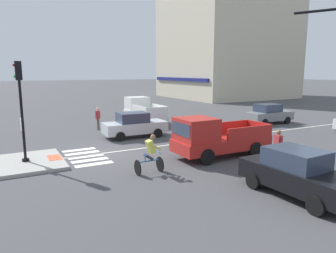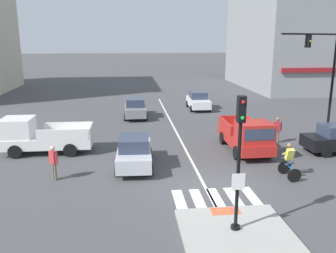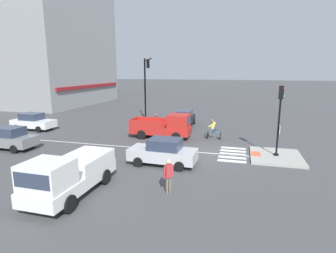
# 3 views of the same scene
# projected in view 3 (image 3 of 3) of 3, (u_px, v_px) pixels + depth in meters

# --- Properties ---
(ground_plane) EXTENTS (300.00, 300.00, 0.00)m
(ground_plane) POSITION_uv_depth(u_px,v_px,m) (218.00, 153.00, 19.07)
(ground_plane) COLOR #474749
(traffic_island) EXTENTS (3.76, 3.26, 0.15)m
(traffic_island) POSITION_uv_depth(u_px,v_px,m) (276.00, 156.00, 18.09)
(traffic_island) COLOR #A3A099
(traffic_island) RESTS_ON ground
(tactile_pad_front) EXTENTS (1.10, 0.60, 0.01)m
(tactile_pad_front) POSITION_uv_depth(u_px,v_px,m) (256.00, 154.00, 18.40)
(tactile_pad_front) COLOR #DB5B38
(tactile_pad_front) RESTS_ON traffic_island
(signal_pole) EXTENTS (0.44, 0.38, 4.58)m
(signal_pole) POSITION_uv_depth(u_px,v_px,m) (280.00, 114.00, 17.51)
(signal_pole) COLOR black
(signal_pole) RESTS_ON traffic_island
(crosswalk_stripe_a) EXTENTS (0.44, 1.80, 0.01)m
(crosswalk_stripe_a) POSITION_uv_depth(u_px,v_px,m) (232.00, 161.00, 17.37)
(crosswalk_stripe_a) COLOR silver
(crosswalk_stripe_a) RESTS_ON ground
(crosswalk_stripe_b) EXTENTS (0.44, 1.80, 0.01)m
(crosswalk_stripe_b) POSITION_uv_depth(u_px,v_px,m) (232.00, 157.00, 18.09)
(crosswalk_stripe_b) COLOR silver
(crosswalk_stripe_b) RESTS_ON ground
(crosswalk_stripe_c) EXTENTS (0.44, 1.80, 0.01)m
(crosswalk_stripe_c) POSITION_uv_depth(u_px,v_px,m) (233.00, 154.00, 18.82)
(crosswalk_stripe_c) COLOR silver
(crosswalk_stripe_c) RESTS_ON ground
(crosswalk_stripe_d) EXTENTS (0.44, 1.80, 0.01)m
(crosswalk_stripe_d) POSITION_uv_depth(u_px,v_px,m) (233.00, 151.00, 19.54)
(crosswalk_stripe_d) COLOR silver
(crosswalk_stripe_d) RESTS_ON ground
(crosswalk_stripe_e) EXTENTS (0.44, 1.80, 0.01)m
(crosswalk_stripe_e) POSITION_uv_depth(u_px,v_px,m) (233.00, 148.00, 20.27)
(crosswalk_stripe_e) COLOR silver
(crosswalk_stripe_e) RESTS_ON ground
(lane_centre_line) EXTENTS (0.14, 28.00, 0.01)m
(lane_centre_line) POSITION_uv_depth(u_px,v_px,m) (90.00, 144.00, 21.44)
(lane_centre_line) COLOR silver
(lane_centre_line) RESTS_ON ground
(traffic_light_mast) EXTENTS (5.19, 2.62, 6.99)m
(traffic_light_mast) POSITION_uv_depth(u_px,v_px,m) (146.00, 80.00, 29.74)
(traffic_light_mast) COLOR black
(traffic_light_mast) RESTS_ON ground
(building_corner_right) EXTENTS (20.63, 19.40, 20.65)m
(building_corner_right) POSITION_uv_depth(u_px,v_px,m) (39.00, 42.00, 46.12)
(building_corner_right) COLOR gray
(building_corner_right) RESTS_ON ground
(car_grey_westbound_distant) EXTENTS (1.88, 4.12, 1.64)m
(car_grey_westbound_distant) POSITION_uv_depth(u_px,v_px,m) (9.00, 138.00, 19.92)
(car_grey_westbound_distant) COLOR slate
(car_grey_westbound_distant) RESTS_ON ground
(car_silver_westbound_near) EXTENTS (1.96, 4.16, 1.64)m
(car_silver_westbound_near) POSITION_uv_depth(u_px,v_px,m) (163.00, 152.00, 16.57)
(car_silver_westbound_near) COLOR silver
(car_silver_westbound_near) RESTS_ON ground
(car_black_cross_right) EXTENTS (4.15, 1.95, 1.64)m
(car_black_cross_right) POSITION_uv_depth(u_px,v_px,m) (184.00, 118.00, 28.10)
(car_black_cross_right) COLOR black
(car_black_cross_right) RESTS_ON ground
(car_white_eastbound_distant) EXTENTS (1.90, 4.13, 1.64)m
(car_white_eastbound_distant) POSITION_uv_depth(u_px,v_px,m) (33.00, 122.00, 26.31)
(car_white_eastbound_distant) COLOR white
(car_white_eastbound_distant) RESTS_ON ground
(pickup_truck_white_cross_left) EXTENTS (5.12, 2.11, 2.08)m
(pickup_truck_white_cross_left) POSITION_uv_depth(u_px,v_px,m) (66.00, 178.00, 12.18)
(pickup_truck_white_cross_left) COLOR white
(pickup_truck_white_cross_left) RESTS_ON ground
(pickup_truck_red_eastbound_mid) EXTENTS (2.07, 5.10, 2.08)m
(pickup_truck_red_eastbound_mid) POSITION_uv_depth(u_px,v_px,m) (166.00, 127.00, 23.12)
(pickup_truck_red_eastbound_mid) COLOR red
(pickup_truck_red_eastbound_mid) RESTS_ON ground
(cyclist) EXTENTS (0.68, 1.10, 1.68)m
(cyclist) POSITION_uv_depth(u_px,v_px,m) (213.00, 129.00, 22.85)
(cyclist) COLOR black
(cyclist) RESTS_ON ground
(pedestrian_at_curb_left) EXTENTS (0.43, 0.40, 1.67)m
(pedestrian_at_curb_left) POSITION_uv_depth(u_px,v_px,m) (169.00, 174.00, 12.64)
(pedestrian_at_curb_left) COLOR #6B6051
(pedestrian_at_curb_left) RESTS_ON ground
(pedestrian_waiting_far_side) EXTENTS (0.54, 0.28, 1.67)m
(pedestrian_waiting_far_side) POSITION_uv_depth(u_px,v_px,m) (156.00, 121.00, 25.94)
(pedestrian_waiting_far_side) COLOR #6B6051
(pedestrian_waiting_far_side) RESTS_ON ground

